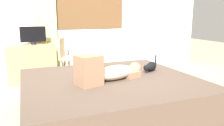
{
  "coord_description": "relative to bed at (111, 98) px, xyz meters",
  "views": [
    {
      "loc": [
        -1.13,
        -2.58,
        1.29
      ],
      "look_at": [
        -0.05,
        0.15,
        0.67
      ],
      "focal_mm": 36.03,
      "sensor_mm": 36.0,
      "label": 1
    }
  ],
  "objects": [
    {
      "name": "cat",
      "position": [
        0.66,
        0.14,
        0.33
      ],
      "size": [
        0.31,
        0.25,
        0.21
      ],
      "color": "black",
      "rests_on": "bed"
    },
    {
      "name": "cup",
      "position": [
        -0.57,
        2.22,
        0.53
      ],
      "size": [
        0.07,
        0.07,
        0.09
      ],
      "primitive_type": "cylinder",
      "color": "gold",
      "rests_on": "desk"
    },
    {
      "name": "tv_monitor",
      "position": [
        -0.79,
        2.11,
        0.66
      ],
      "size": [
        0.48,
        0.1,
        0.35
      ],
      "color": "black",
      "rests_on": "desk"
    },
    {
      "name": "bed",
      "position": [
        0.0,
        0.0,
        0.0
      ],
      "size": [
        2.17,
        1.94,
        0.52
      ],
      "color": "#38383D",
      "rests_on": "ground"
    },
    {
      "name": "ground_plane",
      "position": [
        0.15,
        0.05,
        -0.26
      ],
      "size": [
        16.0,
        16.0,
        0.0
      ],
      "primitive_type": "plane",
      "color": "tan"
    },
    {
      "name": "curtain_left",
      "position": [
        -0.52,
        2.39,
        0.91
      ],
      "size": [
        0.44,
        0.06,
        2.34
      ],
      "primitive_type": "cube",
      "color": "#ADCC75",
      "rests_on": "ground"
    },
    {
      "name": "chair_by_desk",
      "position": [
        -0.19,
        1.95,
        0.25
      ],
      "size": [
        0.5,
        0.5,
        0.86
      ],
      "color": "tan",
      "rests_on": "ground"
    },
    {
      "name": "desk",
      "position": [
        -0.85,
        2.11,
        0.11
      ],
      "size": [
        0.9,
        0.56,
        0.74
      ],
      "color": "#997A56",
      "rests_on": "ground"
    },
    {
      "name": "person_lying",
      "position": [
        -0.05,
        -0.08,
        0.38
      ],
      "size": [
        0.93,
        0.48,
        0.34
      ],
      "color": "#CCB299",
      "rests_on": "bed"
    },
    {
      "name": "back_wall_with_window",
      "position": [
        0.15,
        2.51,
        1.19
      ],
      "size": [
        6.4,
        0.14,
        2.9
      ],
      "color": "silver",
      "rests_on": "ground"
    }
  ]
}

